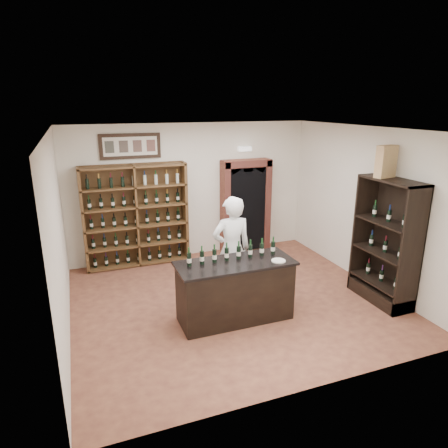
{
  "coord_description": "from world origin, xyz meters",
  "views": [
    {
      "loc": [
        -2.42,
        -6.0,
        3.41
      ],
      "look_at": [
        -0.05,
        0.3,
        1.36
      ],
      "focal_mm": 32.0,
      "sensor_mm": 36.0,
      "label": 1
    }
  ],
  "objects_px": {
    "wine_shelf": "(136,216)",
    "counter_bottle_0": "(189,259)",
    "side_cabinet": "(385,260)",
    "shopkeeper": "(232,250)",
    "tasting_counter": "(235,291)",
    "wine_crate": "(386,162)"
  },
  "relations": [
    {
      "from": "wine_shelf",
      "to": "counter_bottle_0",
      "type": "xyz_separation_m",
      "value": [
        0.38,
        -2.82,
        0.01
      ]
    },
    {
      "from": "side_cabinet",
      "to": "shopkeeper",
      "type": "relative_size",
      "value": 1.15
    },
    {
      "from": "side_cabinet",
      "to": "shopkeeper",
      "type": "bearing_deg",
      "value": 160.19
    },
    {
      "from": "tasting_counter",
      "to": "wine_crate",
      "type": "height_order",
      "value": "wine_crate"
    },
    {
      "from": "wine_shelf",
      "to": "counter_bottle_0",
      "type": "distance_m",
      "value": 2.85
    },
    {
      "from": "side_cabinet",
      "to": "wine_crate",
      "type": "xyz_separation_m",
      "value": [
        -0.07,
        0.18,
        1.71
      ]
    },
    {
      "from": "tasting_counter",
      "to": "counter_bottle_0",
      "type": "xyz_separation_m",
      "value": [
        -0.72,
        0.11,
        0.61
      ]
    },
    {
      "from": "wine_crate",
      "to": "wine_shelf",
      "type": "bearing_deg",
      "value": 129.63
    },
    {
      "from": "wine_shelf",
      "to": "wine_crate",
      "type": "xyz_separation_m",
      "value": [
        3.76,
        -3.05,
        1.37
      ]
    },
    {
      "from": "counter_bottle_0",
      "to": "side_cabinet",
      "type": "relative_size",
      "value": 0.14
    },
    {
      "from": "tasting_counter",
      "to": "shopkeeper",
      "type": "xyz_separation_m",
      "value": [
        0.18,
        0.62,
        0.46
      ]
    },
    {
      "from": "wine_shelf",
      "to": "shopkeeper",
      "type": "relative_size",
      "value": 1.15
    },
    {
      "from": "shopkeeper",
      "to": "wine_crate",
      "type": "bearing_deg",
      "value": 165.02
    },
    {
      "from": "wine_shelf",
      "to": "wine_crate",
      "type": "height_order",
      "value": "wine_crate"
    },
    {
      "from": "wine_shelf",
      "to": "tasting_counter",
      "type": "xyz_separation_m",
      "value": [
        1.1,
        -2.93,
        -0.61
      ]
    },
    {
      "from": "side_cabinet",
      "to": "wine_crate",
      "type": "bearing_deg",
      "value": 110.18
    },
    {
      "from": "counter_bottle_0",
      "to": "side_cabinet",
      "type": "distance_m",
      "value": 3.49
    },
    {
      "from": "shopkeeper",
      "to": "wine_crate",
      "type": "distance_m",
      "value": 2.99
    },
    {
      "from": "tasting_counter",
      "to": "side_cabinet",
      "type": "xyz_separation_m",
      "value": [
        2.72,
        -0.3,
        0.26
      ]
    },
    {
      "from": "wine_shelf",
      "to": "counter_bottle_0",
      "type": "bearing_deg",
      "value": -82.33
    },
    {
      "from": "wine_shelf",
      "to": "tasting_counter",
      "type": "bearing_deg",
      "value": -69.44
    },
    {
      "from": "wine_shelf",
      "to": "side_cabinet",
      "type": "xyz_separation_m",
      "value": [
        3.82,
        -3.23,
        -0.35
      ]
    }
  ]
}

